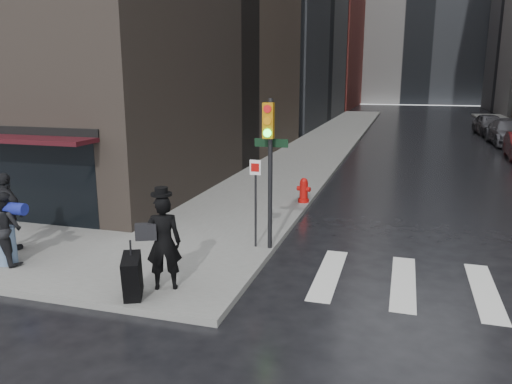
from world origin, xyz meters
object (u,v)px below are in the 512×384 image
Objects in this scene: man_overcoat at (157,248)px; traffic_light at (268,154)px; fire_hydrant at (304,191)px; parked_car_4 at (489,124)px; parked_car_3 at (509,133)px; man_greycoat at (7,212)px; man_jeans at (4,228)px.

traffic_light reaches higher than man_overcoat.
fire_hydrant is 26.46m from parked_car_4.
parked_car_3 is 5.90m from parked_car_4.
parked_car_3 is (9.48, 18.93, 0.26)m from fire_hydrant.
man_greycoat is 34.95m from parked_car_4.
parked_car_3 reaches higher than parked_car_4.
man_jeans is at bearing -28.11° from man_overcoat.
man_greycoat is at bearing -36.73° from man_overcoat.
fire_hydrant is at bearing -115.45° from parked_car_4.
man_greycoat is 6.42m from traffic_light.
man_overcoat reaches higher than fire_hydrant.
traffic_light is at bearing -145.47° from man_jeans.
traffic_light is at bearing -112.24° from parked_car_4.
man_overcoat is at bearing -116.09° from traffic_light.
parked_car_4 is (15.07, 31.53, -0.34)m from man_greycoat.
man_greycoat is (-4.55, 1.09, 0.07)m from man_overcoat.
traffic_light is at bearing -89.19° from fire_hydrant.
man_overcoat reaches higher than parked_car_4.
man_overcoat reaches higher than parked_car_3.
man_greycoat is (-0.60, 0.76, 0.11)m from man_jeans.
fire_hydrant is 0.15× the size of parked_car_3.
man_greycoat is at bearing -163.05° from traffic_light.
man_jeans reaches higher than fire_hydrant.
traffic_light is at bearing -138.81° from man_overcoat.
parked_car_3 is at bearing 63.40° from fire_hydrant.
parked_car_4 reaches higher than fire_hydrant.
man_jeans reaches higher than parked_car_3.
man_overcoat is at bearing -99.84° from fire_hydrant.
man_overcoat is 3.97m from man_jeans.
man_jeans is at bearing -154.39° from traffic_light.
parked_car_3 is (10.83, 26.73, -0.26)m from man_overcoat.
parked_car_4 is at bearing 72.41° from traffic_light.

